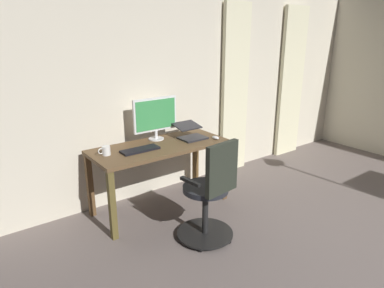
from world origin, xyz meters
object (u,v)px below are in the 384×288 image
(mug_coffee, at_px, (106,151))
(laptop, at_px, (191,133))
(computer_keyboard, at_px, (140,150))
(computer_monitor, at_px, (155,116))
(computer_mouse, at_px, (216,138))
(desk, at_px, (160,153))
(office_chair, at_px, (210,195))

(mug_coffee, bearing_deg, laptop, 177.92)
(computer_keyboard, height_order, mug_coffee, mug_coffee)
(computer_monitor, height_order, computer_keyboard, computer_monitor)
(computer_monitor, xyz_separation_m, laptop, (-0.35, 0.20, -0.22))
(computer_keyboard, bearing_deg, computer_mouse, 170.10)
(computer_monitor, distance_m, mug_coffee, 0.75)
(computer_monitor, xyz_separation_m, computer_keyboard, (0.35, 0.26, -0.27))
(computer_monitor, relative_size, mug_coffee, 4.29)
(desk, relative_size, mug_coffee, 11.76)
(computer_monitor, distance_m, computer_keyboard, 0.51)
(computer_monitor, distance_m, laptop, 0.46)
(office_chair, bearing_deg, computer_keyboard, 103.03)
(mug_coffee, bearing_deg, computer_monitor, -166.61)
(office_chair, xyz_separation_m, laptop, (-0.41, -0.87, 0.34))
(office_chair, bearing_deg, desk, 84.83)
(office_chair, distance_m, computer_keyboard, 0.91)
(mug_coffee, bearing_deg, office_chair, 124.91)
(desk, height_order, computer_keyboard, computer_keyboard)
(mug_coffee, bearing_deg, computer_keyboard, 164.80)
(desk, relative_size, laptop, 4.32)
(laptop, xyz_separation_m, computer_mouse, (-0.21, 0.21, -0.04))
(computer_keyboard, bearing_deg, office_chair, 109.73)
(laptop, bearing_deg, computer_keyboard, 4.46)
(desk, distance_m, computer_monitor, 0.44)
(desk, relative_size, computer_keyboard, 3.70)
(mug_coffee, bearing_deg, computer_mouse, 168.64)
(office_chair, xyz_separation_m, mug_coffee, (0.63, -0.91, 0.33))
(computer_keyboard, distance_m, computer_mouse, 0.92)
(laptop, relative_size, computer_mouse, 3.53)
(computer_keyboard, distance_m, laptop, 0.71)
(computer_monitor, xyz_separation_m, mug_coffee, (0.69, 0.16, -0.23))
(laptop, height_order, mug_coffee, laptop)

